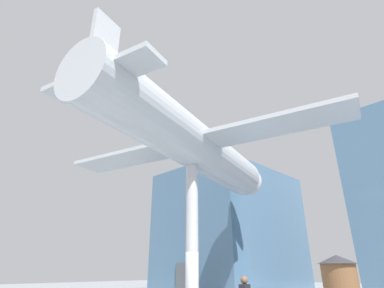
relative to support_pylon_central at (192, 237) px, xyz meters
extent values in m
cube|color=slate|center=(-8.38, 13.16, 1.91)|extent=(9.21, 11.25, 10.04)
cube|color=#51565B|center=(-8.38, 13.16, 7.22)|extent=(0.36, 10.69, 0.60)
cube|color=#51565B|center=(-8.38, 7.47, -1.96)|extent=(1.80, 0.12, 2.30)
cylinder|color=#B7B7BC|center=(0.00, 0.00, 0.00)|extent=(0.53, 0.53, 6.23)
cylinder|color=#B2B7BC|center=(0.00, 0.00, 4.20)|extent=(5.65, 13.43, 2.17)
cube|color=#B2B7BC|center=(0.00, 0.00, 4.20)|extent=(14.06, 5.56, 0.18)
cube|color=#B2B7BC|center=(1.57, -5.65, 4.36)|extent=(4.61, 2.17, 0.18)
cube|color=#B2B7BC|center=(1.57, -5.65, 5.60)|extent=(0.47, 1.11, 2.37)
cone|color=#B2B7BC|center=(-1.90, 6.88, 4.20)|extent=(2.03, 1.39, 1.85)
sphere|color=black|center=(-2.08, 7.50, 4.20)|extent=(0.44, 0.44, 0.44)
sphere|color=brown|center=(2.77, -0.32, -1.58)|extent=(0.25, 0.25, 0.25)
cone|color=#2D2D33|center=(6.42, -1.75, -1.05)|extent=(0.85, 0.85, 0.18)
camera|label=1|loc=(9.27, -9.12, -1.25)|focal=28.00mm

